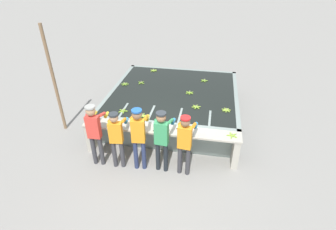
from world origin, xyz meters
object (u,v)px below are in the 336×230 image
object	(u,v)px
worker_3	(162,136)
banana_bunch_floating_1	(154,70)
knife_0	(180,130)
worker_1	(116,135)
worker_0	(94,130)
banana_bunch_floating_3	(123,111)
banana_bunch_floating_2	(142,116)
banana_bunch_floating_6	(190,93)
worker_4	(185,140)
banana_bunch_floating_0	(204,81)
banana_bunch_floating_8	(125,84)
banana_bunch_floating_7	(196,107)
knife_1	(157,130)
banana_bunch_ledge_0	(232,135)
worker_2	(139,133)
banana_bunch_floating_4	(226,110)
support_post_left	(54,81)
banana_bunch_floating_5	(141,83)

from	to	relation	value
worker_3	banana_bunch_floating_1	bearing A→B (deg)	105.47
knife_0	worker_1	bearing A→B (deg)	-159.53
worker_0	banana_bunch_floating_3	world-z (taller)	worker_0
banana_bunch_floating_2	banana_bunch_floating_6	size ratio (longest dim) A/B	1.00
worker_4	banana_bunch_floating_0	bearing A→B (deg)	86.56
banana_bunch_floating_8	worker_1	bearing A→B (deg)	-75.42
banana_bunch_floating_2	banana_bunch_floating_7	bearing A→B (deg)	28.17
worker_4	banana_bunch_floating_3	distance (m)	2.24
knife_1	banana_bunch_floating_7	bearing A→B (deg)	56.91
banana_bunch_floating_6	banana_bunch_ledge_0	size ratio (longest dim) A/B	1.02
banana_bunch_floating_0	worker_4	bearing A→B (deg)	-93.44
worker_1	worker_2	world-z (taller)	worker_2
worker_0	banana_bunch_floating_6	xyz separation A→B (m)	(2.03, 2.69, -0.15)
worker_3	banana_bunch_floating_4	bearing A→B (deg)	48.58
banana_bunch_floating_3	support_post_left	world-z (taller)	support_post_left
worker_0	banana_bunch_floating_4	world-z (taller)	worker_0
banana_bunch_floating_3	banana_bunch_floating_5	bearing A→B (deg)	89.91
worker_4	banana_bunch_floating_0	world-z (taller)	worker_4
worker_3	knife_0	xyz separation A→B (m)	(0.37, 0.49, -0.13)
worker_3	banana_bunch_floating_6	size ratio (longest dim) A/B	6.00
banana_bunch_floating_4	banana_bunch_floating_7	world-z (taller)	same
worker_0	banana_bunch_floating_5	distance (m)	3.17
banana_bunch_floating_0	banana_bunch_ledge_0	world-z (taller)	banana_bunch_ledge_0
banana_bunch_floating_7	banana_bunch_floating_5	bearing A→B (deg)	146.39
worker_0	knife_1	distance (m)	1.54
knife_1	worker_2	bearing A→B (deg)	-127.56
banana_bunch_floating_4	banana_bunch_ledge_0	distance (m)	1.23
banana_bunch_floating_4	knife_0	bearing A→B (deg)	-133.03
banana_bunch_floating_2	banana_bunch_floating_3	bearing A→B (deg)	165.90
banana_bunch_floating_3	support_post_left	xyz separation A→B (m)	(-2.00, 0.10, 0.70)
banana_bunch_ledge_0	banana_bunch_floating_4	bearing A→B (deg)	96.13
worker_4	support_post_left	bearing A→B (deg)	162.03
banana_bunch_floating_3	worker_3	bearing A→B (deg)	-40.23
worker_4	banana_bunch_floating_3	size ratio (longest dim) A/B	5.96
worker_0	knife_1	size ratio (longest dim) A/B	5.80
banana_bunch_floating_1	banana_bunch_ledge_0	size ratio (longest dim) A/B	1.02
banana_bunch_floating_3	knife_1	world-z (taller)	banana_bunch_floating_3
worker_0	banana_bunch_floating_0	bearing A→B (deg)	56.89
banana_bunch_floating_5	banana_bunch_floating_6	size ratio (longest dim) A/B	0.94
banana_bunch_floating_2	banana_bunch_floating_5	size ratio (longest dim) A/B	1.07
worker_0	worker_4	xyz separation A→B (m)	(2.20, 0.04, -0.05)
banana_bunch_floating_7	banana_bunch_ledge_0	world-z (taller)	banana_bunch_ledge_0
knife_0	support_post_left	size ratio (longest dim) A/B	0.09
banana_bunch_floating_3	banana_bunch_floating_5	distance (m)	1.94
worker_0	knife_0	bearing A→B (deg)	15.33
worker_4	banana_bunch_floating_5	bearing A→B (deg)	121.46
worker_0	banana_bunch_floating_2	size ratio (longest dim) A/B	6.08
worker_4	banana_bunch_floating_8	size ratio (longest dim) A/B	5.82
worker_0	banana_bunch_floating_0	xyz separation A→B (m)	(2.43, 3.72, -0.15)
banana_bunch_floating_4	banana_bunch_floating_6	size ratio (longest dim) A/B	1.00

